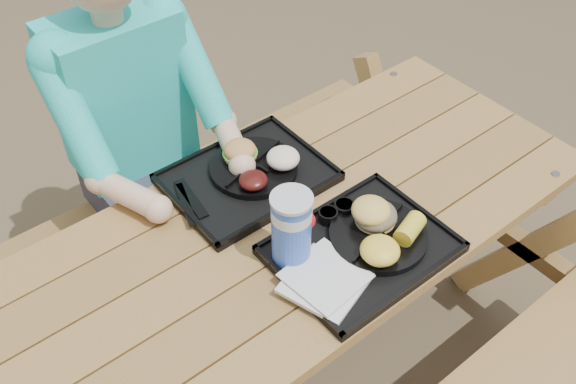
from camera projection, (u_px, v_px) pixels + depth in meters
ground at (288, 369)px, 2.28m from camera, size 60.00×60.00×0.00m
picnic_table at (288, 307)px, 2.01m from camera, size 1.80×1.49×0.75m
tray_near at (361, 250)px, 1.68m from camera, size 0.45×0.35×0.02m
tray_far at (248, 178)px, 1.87m from camera, size 0.45×0.35×0.02m
plate_near at (378, 236)px, 1.69m from camera, size 0.26×0.26×0.02m
plate_far at (254, 167)px, 1.88m from camera, size 0.26×0.26×0.02m
napkin_stack at (325, 282)px, 1.58m from camera, size 0.23×0.23×0.02m
soda_cup at (291, 230)px, 1.58m from camera, size 0.10×0.10×0.20m
condiment_bbq at (328, 216)px, 1.73m from camera, size 0.05×0.05×0.03m
condiment_mustard at (344, 208)px, 1.75m from camera, size 0.06×0.06×0.03m
sandwich at (377, 207)px, 1.67m from camera, size 0.11×0.11×0.11m
mac_cheese at (380, 250)px, 1.60m from camera, size 0.10×0.10×0.05m
corn_cob at (410, 229)px, 1.66m from camera, size 0.11×0.11×0.05m
cutlery_far at (191, 198)px, 1.80m from camera, size 0.05×0.17×0.01m
burger at (240, 147)px, 1.86m from camera, size 0.10×0.10×0.09m
baked_beans at (253, 180)px, 1.80m from camera, size 0.08×0.08×0.04m
potato_salad at (283, 158)px, 1.85m from camera, size 0.10×0.10×0.05m
diner at (137, 152)px, 2.14m from camera, size 0.48×0.84×1.28m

